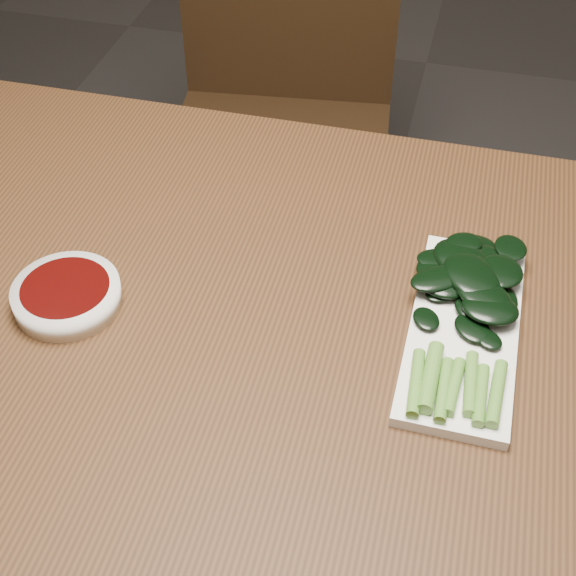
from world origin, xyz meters
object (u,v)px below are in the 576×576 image
Objects in this scene: sauce_bowl at (67,295)px; serving_plate at (463,331)px; gai_lan at (467,292)px; table at (283,366)px; chair_far at (281,111)px.

serving_plate is (0.44, 0.06, -0.01)m from sauce_bowl.
gai_lan reaches higher than serving_plate.
serving_plate is 0.97× the size of gai_lan.
sauce_bowl is 0.41× the size of gai_lan.
gai_lan is at bearing 13.34° from sauce_bowl.
table is 0.26m from sauce_bowl.
table is 11.49× the size of sauce_bowl.
table is at bearing -158.72° from gai_lan.
table is at bearing 6.69° from sauce_bowl.
sauce_bowl is 0.43× the size of serving_plate.
chair_far is at bearing 104.81° from table.
gai_lan is at bearing 93.89° from serving_plate.
chair_far is 3.13× the size of serving_plate.
sauce_bowl is at bearing -98.69° from chair_far.
chair_far is 0.93m from serving_plate.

